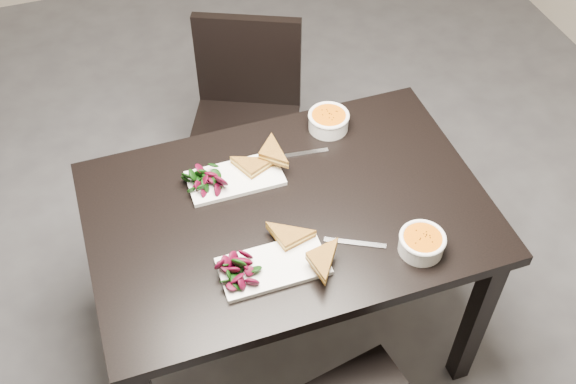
# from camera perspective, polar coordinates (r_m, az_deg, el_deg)

# --- Properties ---
(ground) EXTENTS (5.00, 5.00, 0.00)m
(ground) POSITION_cam_1_polar(r_m,az_deg,el_deg) (2.74, -8.34, -10.42)
(ground) COLOR #47474C
(ground) RESTS_ON ground
(table) EXTENTS (1.20, 0.80, 0.75)m
(table) POSITION_cam_1_polar(r_m,az_deg,el_deg) (2.14, -0.00, -3.04)
(table) COLOR black
(table) RESTS_ON ground
(chair_far) EXTENTS (0.56, 0.56, 0.85)m
(chair_far) POSITION_cam_1_polar(r_m,az_deg,el_deg) (2.79, -3.50, 6.76)
(chair_far) COLOR black
(chair_far) RESTS_ON ground
(plate_near) EXTENTS (0.30, 0.15, 0.02)m
(plate_near) POSITION_cam_1_polar(r_m,az_deg,el_deg) (1.92, -1.23, -6.21)
(plate_near) COLOR white
(plate_near) RESTS_ON table
(sandwich_near) EXTENTS (0.17, 0.15, 0.05)m
(sandwich_near) POSITION_cam_1_polar(r_m,az_deg,el_deg) (1.91, 0.48, -4.80)
(sandwich_near) COLOR #A57122
(sandwich_near) RESTS_ON plate_near
(salad_near) EXTENTS (0.09, 0.09, 0.04)m
(salad_near) POSITION_cam_1_polar(r_m,az_deg,el_deg) (1.88, -4.16, -6.49)
(salad_near) COLOR black
(salad_near) RESTS_ON plate_near
(soup_bowl_near) EXTENTS (0.13, 0.13, 0.06)m
(soup_bowl_near) POSITION_cam_1_polar(r_m,az_deg,el_deg) (1.97, 11.10, -4.14)
(soup_bowl_near) COLOR white
(soup_bowl_near) RESTS_ON table
(cutlery_near) EXTENTS (0.17, 0.10, 0.00)m
(cutlery_near) POSITION_cam_1_polar(r_m,az_deg,el_deg) (1.98, 5.60, -4.24)
(cutlery_near) COLOR silver
(cutlery_near) RESTS_ON table
(plate_far) EXTENTS (0.29, 0.15, 0.01)m
(plate_far) POSITION_cam_1_polar(r_m,az_deg,el_deg) (2.14, -4.43, 1.14)
(plate_far) COLOR white
(plate_far) RESTS_ON table
(sandwich_far) EXTENTS (0.18, 0.16, 0.05)m
(sandwich_far) POSITION_cam_1_polar(r_m,az_deg,el_deg) (2.12, -2.68, 1.86)
(sandwich_far) COLOR #A57122
(sandwich_far) RESTS_ON plate_far
(salad_far) EXTENTS (0.09, 0.08, 0.04)m
(salad_far) POSITION_cam_1_polar(r_m,az_deg,el_deg) (2.11, -7.08, 1.01)
(salad_far) COLOR black
(salad_far) RESTS_ON plate_far
(soup_bowl_far) EXTENTS (0.14, 0.14, 0.06)m
(soup_bowl_far) POSITION_cam_1_polar(r_m,az_deg,el_deg) (2.29, 3.40, 6.00)
(soup_bowl_far) COLOR white
(soup_bowl_far) RESTS_ON table
(cutlery_far) EXTENTS (0.18, 0.04, 0.00)m
(cutlery_far) POSITION_cam_1_polar(r_m,az_deg,el_deg) (2.22, 1.10, 3.21)
(cutlery_far) COLOR silver
(cutlery_far) RESTS_ON table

